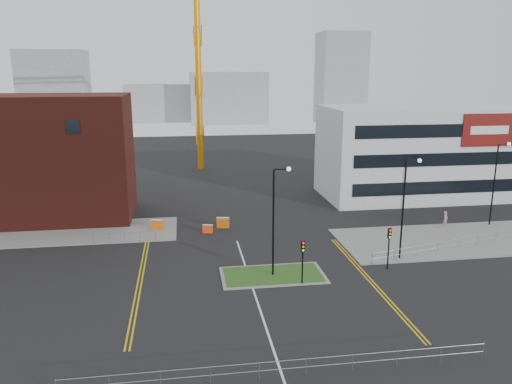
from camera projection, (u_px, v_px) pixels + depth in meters
ground at (265, 325)px, 33.45m from camera, size 200.00×200.00×0.00m
pavement_left at (40, 234)px, 51.70m from camera, size 28.00×8.00×0.12m
pavement_right at (458, 240)px, 50.04m from camera, size 24.00×10.00×0.12m
island_kerb at (273, 275)px, 41.41m from camera, size 8.60×4.60×0.08m
grass_island at (273, 275)px, 41.41m from camera, size 8.00×4.00×0.12m
brick_building at (20, 160)px, 55.42m from camera, size 24.20×10.07×14.24m
office_block at (418, 152)px, 66.46m from camera, size 25.00×12.20×12.00m
tower_crane at (233, 13)px, 81.23m from camera, size 52.89×5.60×37.00m
streetlamp_island at (276, 213)px, 40.16m from camera, size 1.46×0.36×9.18m
streetlamp_right_near at (406, 201)px, 43.80m from camera, size 1.46×0.36×9.18m
streetlamp_right_far at (497, 177)px, 53.50m from camera, size 1.46×0.36×9.18m
traffic_light_island at (303, 254)px, 39.16m from camera, size 0.28×0.33×3.65m
traffic_light_right at (389, 241)px, 42.22m from camera, size 0.28×0.33×3.65m
railing_front at (283, 365)px, 27.50m from camera, size 24.05×0.05×1.10m
railing_left at (125, 236)px, 48.99m from camera, size 6.05×0.05×1.10m
railing_right at (458, 242)px, 47.25m from camera, size 19.05×5.05×1.10m
centre_line at (260, 311)px, 35.37m from camera, size 0.15×30.00×0.01m
yellow_left_a at (140, 274)px, 41.76m from camera, size 0.12×24.00×0.01m
yellow_left_b at (143, 274)px, 41.81m from camera, size 0.12×24.00×0.01m
yellow_right_a at (368, 280)px, 40.57m from camera, size 0.12×20.00×0.01m
yellow_right_b at (371, 280)px, 40.62m from camera, size 0.12×20.00×0.01m
skyline_a at (55, 90)px, 140.36m from camera, size 18.00×12.00×22.00m
skyline_b at (229, 98)px, 157.85m from camera, size 24.00×12.00×16.00m
skyline_c at (341, 78)px, 156.64m from camera, size 14.00×12.00×28.00m
skyline_d at (172, 103)px, 165.35m from camera, size 30.00×12.00×12.00m
pedestrian at (445, 220)px, 53.76m from camera, size 0.81×0.76×1.85m
barrier_left at (157, 225)px, 53.05m from camera, size 1.41×0.80×1.13m
barrier_mid at (208, 228)px, 52.20m from camera, size 1.10×0.57×0.88m
barrier_right at (223, 222)px, 53.88m from camera, size 1.40×0.65×1.13m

